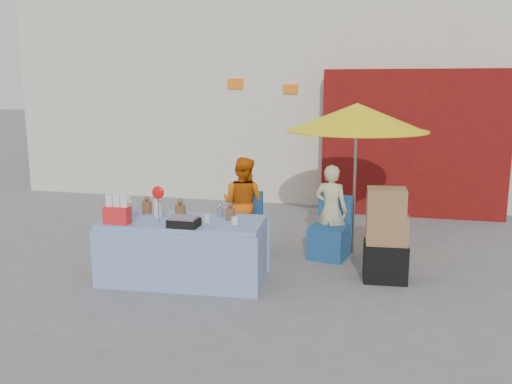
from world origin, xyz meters
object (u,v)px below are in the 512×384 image
(umbrella, at_px, (357,118))
(box_stack, at_px, (386,238))
(vendor_beige, at_px, (331,210))
(chair_left, at_px, (241,234))
(chair_right, at_px, (329,240))
(vendor_orange, at_px, (243,203))
(market_table, at_px, (184,249))

(umbrella, bearing_deg, box_stack, -65.70)
(box_stack, bearing_deg, vendor_beige, 131.52)
(chair_left, relative_size, umbrella, 0.41)
(vendor_beige, height_order, box_stack, vendor_beige)
(chair_right, bearing_deg, vendor_orange, -173.44)
(market_table, relative_size, umbrella, 0.96)
(chair_right, bearing_deg, umbrella, 56.51)
(chair_left, bearing_deg, vendor_orange, 104.16)
(market_table, xyz_separation_m, umbrella, (1.91, 1.57, 1.51))
(chair_left, distance_m, chair_right, 1.25)
(box_stack, bearing_deg, chair_left, 160.35)
(market_table, relative_size, box_stack, 1.76)
(vendor_beige, bearing_deg, chair_left, 18.85)
(umbrella, height_order, box_stack, umbrella)
(vendor_orange, distance_m, umbrella, 1.98)
(market_table, distance_m, vendor_beige, 2.16)
(chair_left, height_order, vendor_beige, vendor_beige)
(chair_right, height_order, vendor_orange, vendor_orange)
(chair_left, distance_m, vendor_beige, 1.31)
(market_table, bearing_deg, chair_left, 70.08)
(market_table, distance_m, chair_right, 2.07)
(chair_right, xyz_separation_m, umbrella, (0.30, 0.28, 1.64))
(chair_left, bearing_deg, box_stack, -6.96)
(vendor_beige, bearing_deg, box_stack, 144.20)
(chair_right, height_order, umbrella, umbrella)
(chair_left, xyz_separation_m, vendor_beige, (1.25, 0.13, 0.38))
(chair_left, xyz_separation_m, umbrella, (1.55, 0.28, 1.64))
(chair_right, bearing_deg, market_table, -128.77)
(chair_right, relative_size, vendor_beige, 0.67)
(chair_left, xyz_separation_m, box_stack, (2.00, -0.71, 0.27))
(chair_right, bearing_deg, chair_left, -167.31)
(chair_right, height_order, box_stack, box_stack)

